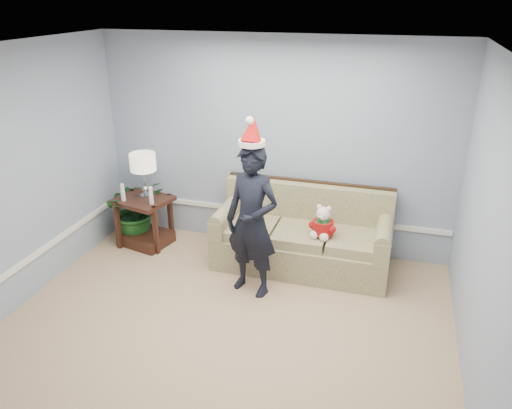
{
  "coord_description": "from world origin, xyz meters",
  "views": [
    {
      "loc": [
        1.47,
        -3.34,
        3.14
      ],
      "look_at": [
        0.04,
        1.55,
        0.95
      ],
      "focal_mm": 35.0,
      "sensor_mm": 36.0,
      "label": 1
    }
  ],
  "objects_px": {
    "side_table": "(145,226)",
    "man": "(252,221)",
    "sofa": "(303,238)",
    "table_lamp": "(143,164)",
    "teddy_bear": "(323,225)",
    "houseplant": "(135,209)"
  },
  "relations": [
    {
      "from": "table_lamp",
      "to": "teddy_bear",
      "type": "distance_m",
      "value": 2.42
    },
    {
      "from": "sofa",
      "to": "man",
      "type": "relative_size",
      "value": 1.22
    },
    {
      "from": "table_lamp",
      "to": "houseplant",
      "type": "relative_size",
      "value": 0.68
    },
    {
      "from": "sofa",
      "to": "table_lamp",
      "type": "xyz_separation_m",
      "value": [
        -2.1,
        0.0,
        0.76
      ]
    },
    {
      "from": "man",
      "to": "teddy_bear",
      "type": "height_order",
      "value": "man"
    },
    {
      "from": "table_lamp",
      "to": "man",
      "type": "distance_m",
      "value": 1.86
    },
    {
      "from": "sofa",
      "to": "side_table",
      "type": "bearing_deg",
      "value": -177.99
    },
    {
      "from": "sofa",
      "to": "side_table",
      "type": "xyz_separation_m",
      "value": [
        -2.12,
        -0.06,
        -0.09
      ]
    },
    {
      "from": "side_table",
      "to": "houseplant",
      "type": "height_order",
      "value": "houseplant"
    },
    {
      "from": "houseplant",
      "to": "side_table",
      "type": "bearing_deg",
      "value": -29.92
    },
    {
      "from": "teddy_bear",
      "to": "man",
      "type": "bearing_deg",
      "value": -128.67
    },
    {
      "from": "houseplant",
      "to": "man",
      "type": "relative_size",
      "value": 0.51
    },
    {
      "from": "side_table",
      "to": "man",
      "type": "bearing_deg",
      "value": -22.17
    },
    {
      "from": "table_lamp",
      "to": "houseplant",
      "type": "distance_m",
      "value": 0.71
    },
    {
      "from": "sofa",
      "to": "man",
      "type": "distance_m",
      "value": 1.0
    },
    {
      "from": "sofa",
      "to": "man",
      "type": "height_order",
      "value": "man"
    },
    {
      "from": "sofa",
      "to": "teddy_bear",
      "type": "bearing_deg",
      "value": -39.22
    },
    {
      "from": "sofa",
      "to": "side_table",
      "type": "height_order",
      "value": "sofa"
    },
    {
      "from": "sofa",
      "to": "man",
      "type": "bearing_deg",
      "value": -119.03
    },
    {
      "from": "side_table",
      "to": "man",
      "type": "relative_size",
      "value": 0.46
    },
    {
      "from": "side_table",
      "to": "teddy_bear",
      "type": "height_order",
      "value": "teddy_bear"
    },
    {
      "from": "side_table",
      "to": "teddy_bear",
      "type": "relative_size",
      "value": 1.99
    }
  ]
}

